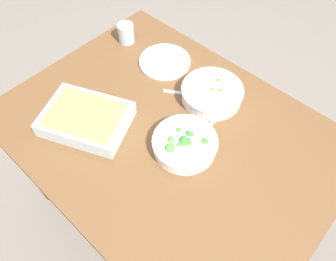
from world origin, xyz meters
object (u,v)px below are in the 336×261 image
stew_bowl (212,93)px  spoon_by_broccoli (210,125)px  spoon_by_stew (191,94)px  broccoli_bowl (185,143)px  drink_cup (126,34)px  baking_dish (86,118)px  side_plate (165,61)px

stew_bowl → spoon_by_broccoli: 0.14m
spoon_by_broccoli → spoon_by_stew: bearing=-25.4°
stew_bowl → broccoli_bowl: 0.26m
spoon_by_broccoli → drink_cup: bearing=-12.0°
stew_bowl → broccoli_bowl: broccoli_bowl is taller
baking_dish → spoon_by_stew: bearing=-117.1°
stew_bowl → side_plate: stew_bowl is taller
stew_bowl → drink_cup: size_ratio=2.82×
side_plate → drink_cup: bearing=3.2°
drink_cup → spoon_by_stew: (-0.43, 0.05, -0.03)m
drink_cup → spoon_by_broccoli: drink_cup is taller
stew_bowl → baking_dish: (0.26, 0.41, 0.00)m
baking_dish → drink_cup: (0.24, -0.42, 0.00)m
stew_bowl → spoon_by_broccoli: bearing=125.7°
spoon_by_stew → stew_bowl: bearing=-148.3°
baking_dish → spoon_by_broccoli: size_ratio=2.07×
stew_bowl → side_plate: (0.27, -0.02, -0.03)m
side_plate → spoon_by_stew: side_plate is taller
spoon_by_stew → drink_cup: bearing=-7.0°
broccoli_bowl → side_plate: size_ratio=1.03×
drink_cup → side_plate: bearing=-176.8°
broccoli_bowl → spoon_by_stew: broccoli_bowl is taller
broccoli_bowl → baking_dish: size_ratio=0.63×
drink_cup → spoon_by_broccoli: bearing=168.0°
baking_dish → spoon_by_stew: size_ratio=2.28×
baking_dish → drink_cup: bearing=-60.3°
baking_dish → stew_bowl: bearing=-122.0°
broccoli_bowl → spoon_by_broccoli: bearing=-91.9°
stew_bowl → side_plate: bearing=-5.1°
stew_bowl → spoon_by_stew: 0.08m
drink_cup → spoon_by_stew: 0.43m
broccoli_bowl → side_plate: bearing=-37.9°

